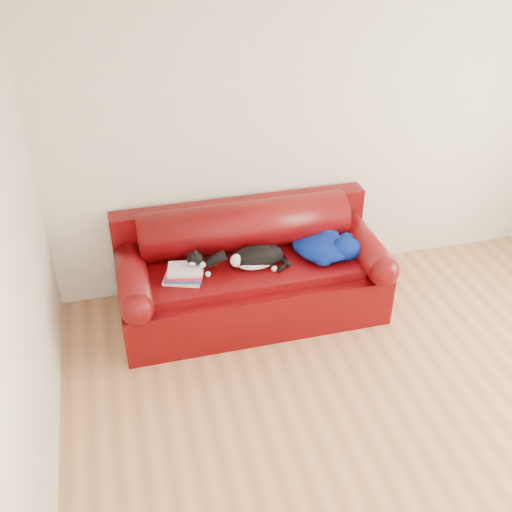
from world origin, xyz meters
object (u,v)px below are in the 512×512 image
Objects in this scene: cat at (256,258)px; blanket at (326,246)px; book_stack at (184,274)px; sofa_base at (252,288)px.

blanket is (0.59, 0.04, -0.01)m from cat.
cat is at bearing 2.64° from book_stack.
sofa_base is 3.62× the size of cat.
sofa_base is at bearing 176.25° from blanket.
cat reaches higher than sofa_base.
cat is (0.02, -0.08, 0.34)m from sofa_base.
book_stack is (-0.55, -0.10, 0.31)m from sofa_base.
book_stack is 0.62× the size of blanket.
sofa_base is 0.69m from blanket.
blanket reaches higher than sofa_base.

